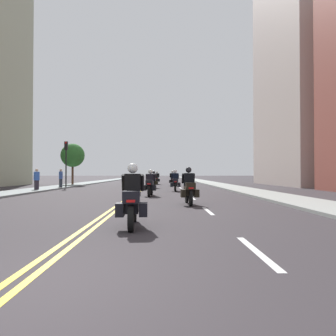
# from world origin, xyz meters

# --- Properties ---
(ground_plane) EXTENTS (264.00, 264.00, 0.00)m
(ground_plane) POSITION_xyz_m (0.00, 48.00, 0.00)
(ground_plane) COLOR #302B2F
(sidewalk_left) EXTENTS (2.61, 144.00, 0.12)m
(sidewalk_left) POSITION_xyz_m (-8.22, 48.00, 0.06)
(sidewalk_left) COLOR gray
(sidewalk_left) RESTS_ON ground
(sidewalk_right) EXTENTS (2.61, 144.00, 0.12)m
(sidewalk_right) POSITION_xyz_m (8.22, 48.00, 0.06)
(sidewalk_right) COLOR gray
(sidewalk_right) RESTS_ON ground
(centreline_yellow_inner) EXTENTS (0.12, 132.00, 0.01)m
(centreline_yellow_inner) POSITION_xyz_m (-0.12, 48.00, 0.00)
(centreline_yellow_inner) COLOR yellow
(centreline_yellow_inner) RESTS_ON ground
(centreline_yellow_outer) EXTENTS (0.12, 132.00, 0.01)m
(centreline_yellow_outer) POSITION_xyz_m (0.12, 48.00, 0.00)
(centreline_yellow_outer) COLOR yellow
(centreline_yellow_outer) RESTS_ON ground
(lane_dashes_white) EXTENTS (0.14, 56.40, 0.01)m
(lane_dashes_white) POSITION_xyz_m (3.46, 29.00, 0.00)
(lane_dashes_white) COLOR silver
(lane_dashes_white) RESTS_ON ground
(building_right_1) EXTENTS (8.83, 15.02, 28.13)m
(building_right_1) POSITION_xyz_m (18.77, 32.76, 14.06)
(building_right_1) COLOR #C0ADA4
(building_right_1) RESTS_ON ground
(motorcycle_0) EXTENTS (0.78, 2.12, 1.62)m
(motorcycle_0) POSITION_xyz_m (1.06, 4.53, 0.65)
(motorcycle_0) COLOR black
(motorcycle_0) RESTS_ON ground
(motorcycle_1) EXTENTS (0.78, 2.12, 1.64)m
(motorcycle_1) POSITION_xyz_m (2.95, 10.26, 0.68)
(motorcycle_1) COLOR black
(motorcycle_1) RESTS_ON ground
(motorcycle_2) EXTENTS (0.78, 2.23, 1.60)m
(motorcycle_2) POSITION_xyz_m (1.06, 15.55, 0.65)
(motorcycle_2) COLOR black
(motorcycle_2) RESTS_ON ground
(motorcycle_3) EXTENTS (0.76, 2.19, 1.65)m
(motorcycle_3) POSITION_xyz_m (2.75, 20.63, 0.67)
(motorcycle_3) COLOR black
(motorcycle_3) RESTS_ON ground
(motorcycle_4) EXTENTS (0.78, 2.14, 1.58)m
(motorcycle_4) POSITION_xyz_m (0.97, 25.74, 0.65)
(motorcycle_4) COLOR black
(motorcycle_4) RESTS_ON ground
(motorcycle_5) EXTENTS (0.78, 2.27, 1.67)m
(motorcycle_5) POSITION_xyz_m (2.86, 30.74, 0.68)
(motorcycle_5) COLOR black
(motorcycle_5) RESTS_ON ground
(motorcycle_6) EXTENTS (0.78, 2.25, 1.64)m
(motorcycle_6) POSITION_xyz_m (1.09, 35.45, 0.67)
(motorcycle_6) COLOR black
(motorcycle_6) RESTS_ON ground
(traffic_light_near) EXTENTS (0.28, 0.38, 4.37)m
(traffic_light_near) POSITION_xyz_m (-7.31, 26.55, 3.05)
(traffic_light_near) COLOR black
(traffic_light_near) RESTS_ON ground
(pedestrian_0) EXTENTS (0.40, 0.42, 1.71)m
(pedestrian_0) POSITION_xyz_m (-7.86, 21.00, 0.88)
(pedestrian_0) COLOR #2A242F
(pedestrian_0) RESTS_ON ground
(pedestrian_1) EXTENTS (0.42, 0.48, 1.76)m
(pedestrian_1) POSITION_xyz_m (-7.48, 25.55, 0.91)
(pedestrian_1) COLOR #282E39
(pedestrian_1) RESTS_ON ground
(street_tree_1) EXTENTS (2.68, 2.68, 4.76)m
(street_tree_1) POSITION_xyz_m (-8.49, 32.87, 3.40)
(street_tree_1) COLOR #503424
(street_tree_1) RESTS_ON ground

